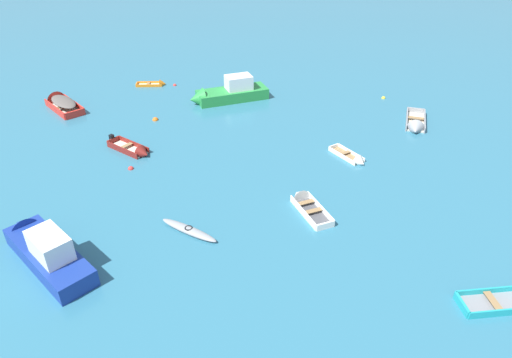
{
  "coord_description": "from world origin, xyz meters",
  "views": [
    {
      "loc": [
        6.14,
        -1.87,
        15.45
      ],
      "look_at": [
        0.0,
        21.74,
        0.15
      ],
      "focal_mm": 32.6,
      "sensor_mm": 36.0,
      "label": 1
    }
  ],
  "objects_px": {
    "motor_launch_deep_blue_midfield_left": "(44,248)",
    "rowboat_grey_distant_center": "(415,126)",
    "mooring_buoy_trailing": "(175,85)",
    "mooring_buoy_far_field": "(155,120)",
    "kayak_grey_midfield_right": "(189,230)",
    "motor_launch_green_near_camera": "(227,93)",
    "mooring_buoy_midfield": "(131,169)",
    "rowboat_maroon_outer_right": "(135,151)",
    "rowboat_white_near_right": "(304,202)",
    "rowboat_red_far_right": "(61,102)",
    "rowboat_white_foreground_center": "(355,159)",
    "mooring_buoy_between_boats_right": "(383,98)",
    "rowboat_orange_cluster_inner": "(158,84)"
  },
  "relations": [
    {
      "from": "kayak_grey_midfield_right",
      "to": "motor_launch_deep_blue_midfield_left",
      "type": "height_order",
      "value": "motor_launch_deep_blue_midfield_left"
    },
    {
      "from": "motor_launch_deep_blue_midfield_left",
      "to": "rowboat_grey_distant_center",
      "type": "height_order",
      "value": "motor_launch_deep_blue_midfield_left"
    },
    {
      "from": "rowboat_red_far_right",
      "to": "rowboat_white_foreground_center",
      "type": "relative_size",
      "value": 1.69
    },
    {
      "from": "motor_launch_deep_blue_midfield_left",
      "to": "mooring_buoy_midfield",
      "type": "xyz_separation_m",
      "value": [
        -0.12,
        8.9,
        -0.68
      ]
    },
    {
      "from": "kayak_grey_midfield_right",
      "to": "rowboat_grey_distant_center",
      "type": "height_order",
      "value": "rowboat_grey_distant_center"
    },
    {
      "from": "kayak_grey_midfield_right",
      "to": "rowboat_red_far_right",
      "type": "xyz_separation_m",
      "value": [
        -16.43,
        12.92,
        0.26
      ]
    },
    {
      "from": "kayak_grey_midfield_right",
      "to": "mooring_buoy_midfield",
      "type": "relative_size",
      "value": 9.66
    },
    {
      "from": "motor_launch_green_near_camera",
      "to": "rowboat_red_far_right",
      "type": "distance_m",
      "value": 13.78
    },
    {
      "from": "rowboat_white_foreground_center",
      "to": "mooring_buoy_trailing",
      "type": "xyz_separation_m",
      "value": [
        -17.15,
        10.03,
        -0.13
      ]
    },
    {
      "from": "rowboat_orange_cluster_inner",
      "to": "mooring_buoy_far_field",
      "type": "xyz_separation_m",
      "value": [
        3.05,
        -7.07,
        -0.11
      ]
    },
    {
      "from": "rowboat_red_far_right",
      "to": "rowboat_maroon_outer_right",
      "type": "xyz_separation_m",
      "value": [
        9.67,
        -5.7,
        -0.22
      ]
    },
    {
      "from": "kayak_grey_midfield_right",
      "to": "rowboat_maroon_outer_right",
      "type": "distance_m",
      "value": 9.89
    },
    {
      "from": "rowboat_maroon_outer_right",
      "to": "rowboat_white_near_right",
      "type": "bearing_deg",
      "value": -14.54
    },
    {
      "from": "rowboat_maroon_outer_right",
      "to": "mooring_buoy_trailing",
      "type": "xyz_separation_m",
      "value": [
        -2.52,
        12.72,
        -0.2
      ]
    },
    {
      "from": "rowboat_grey_distant_center",
      "to": "motor_launch_deep_blue_midfield_left",
      "type": "bearing_deg",
      "value": -132.13
    },
    {
      "from": "kayak_grey_midfield_right",
      "to": "mooring_buoy_between_boats_right",
      "type": "relative_size",
      "value": 10.17
    },
    {
      "from": "motor_launch_green_near_camera",
      "to": "mooring_buoy_trailing",
      "type": "relative_size",
      "value": 20.28
    },
    {
      "from": "rowboat_grey_distant_center",
      "to": "mooring_buoy_trailing",
      "type": "distance_m",
      "value": 21.56
    },
    {
      "from": "kayak_grey_midfield_right",
      "to": "rowboat_white_foreground_center",
      "type": "bearing_deg",
      "value": 51.51
    },
    {
      "from": "rowboat_red_far_right",
      "to": "motor_launch_green_near_camera",
      "type": "bearing_deg",
      "value": 20.56
    },
    {
      "from": "motor_launch_green_near_camera",
      "to": "rowboat_maroon_outer_right",
      "type": "xyz_separation_m",
      "value": [
        -3.23,
        -10.54,
        -0.47
      ]
    },
    {
      "from": "rowboat_orange_cluster_inner",
      "to": "mooring_buoy_midfield",
      "type": "relative_size",
      "value": 7.61
    },
    {
      "from": "mooring_buoy_midfield",
      "to": "mooring_buoy_far_field",
      "type": "height_order",
      "value": "mooring_buoy_far_field"
    },
    {
      "from": "motor_launch_deep_blue_midfield_left",
      "to": "rowboat_maroon_outer_right",
      "type": "relative_size",
      "value": 1.78
    },
    {
      "from": "rowboat_white_foreground_center",
      "to": "rowboat_grey_distant_center",
      "type": "xyz_separation_m",
      "value": [
        4.06,
        6.19,
        0.08
      ]
    },
    {
      "from": "kayak_grey_midfield_right",
      "to": "mooring_buoy_between_boats_right",
      "type": "bearing_deg",
      "value": 66.33
    },
    {
      "from": "rowboat_orange_cluster_inner",
      "to": "motor_launch_green_near_camera",
      "type": "bearing_deg",
      "value": -14.04
    },
    {
      "from": "rowboat_white_near_right",
      "to": "rowboat_orange_cluster_inner",
      "type": "bearing_deg",
      "value": 136.36
    },
    {
      "from": "motor_launch_green_near_camera",
      "to": "motor_launch_deep_blue_midfield_left",
      "type": "bearing_deg",
      "value": -96.48
    },
    {
      "from": "motor_launch_deep_blue_midfield_left",
      "to": "rowboat_maroon_outer_right",
      "type": "xyz_separation_m",
      "value": [
        -0.79,
        10.92,
        -0.49
      ]
    },
    {
      "from": "rowboat_grey_distant_center",
      "to": "mooring_buoy_midfield",
      "type": "relative_size",
      "value": 11.39
    },
    {
      "from": "mooring_buoy_trailing",
      "to": "mooring_buoy_midfield",
      "type": "distance_m",
      "value": 15.07
    },
    {
      "from": "motor_launch_deep_blue_midfield_left",
      "to": "rowboat_grey_distant_center",
      "type": "xyz_separation_m",
      "value": [
        17.91,
        19.8,
        -0.48
      ]
    },
    {
      "from": "rowboat_white_near_right",
      "to": "motor_launch_green_near_camera",
      "type": "bearing_deg",
      "value": 123.31
    },
    {
      "from": "rowboat_white_foreground_center",
      "to": "mooring_buoy_trailing",
      "type": "relative_size",
      "value": 8.64
    },
    {
      "from": "rowboat_maroon_outer_right",
      "to": "mooring_buoy_between_boats_right",
      "type": "distance_m",
      "value": 21.7
    },
    {
      "from": "kayak_grey_midfield_right",
      "to": "mooring_buoy_trailing",
      "type": "xyz_separation_m",
      "value": [
        -9.27,
        19.93,
        -0.16
      ]
    },
    {
      "from": "motor_launch_deep_blue_midfield_left",
      "to": "rowboat_white_foreground_center",
      "type": "height_order",
      "value": "motor_launch_deep_blue_midfield_left"
    },
    {
      "from": "rowboat_white_near_right",
      "to": "mooring_buoy_midfield",
      "type": "height_order",
      "value": "rowboat_white_near_right"
    },
    {
      "from": "rowboat_white_near_right",
      "to": "kayak_grey_midfield_right",
      "type": "relative_size",
      "value": 0.96
    },
    {
      "from": "rowboat_red_far_right",
      "to": "rowboat_orange_cluster_inner",
      "type": "distance_m",
      "value": 8.72
    },
    {
      "from": "rowboat_maroon_outer_right",
      "to": "rowboat_grey_distant_center",
      "type": "bearing_deg",
      "value": 25.41
    },
    {
      "from": "rowboat_maroon_outer_right",
      "to": "mooring_buoy_trailing",
      "type": "height_order",
      "value": "rowboat_maroon_outer_right"
    },
    {
      "from": "kayak_grey_midfield_right",
      "to": "motor_launch_green_near_camera",
      "type": "xyz_separation_m",
      "value": [
        -3.53,
        17.76,
        0.5
      ]
    },
    {
      "from": "mooring_buoy_midfield",
      "to": "motor_launch_deep_blue_midfield_left",
      "type": "bearing_deg",
      "value": -89.23
    },
    {
      "from": "rowboat_maroon_outer_right",
      "to": "rowboat_white_foreground_center",
      "type": "bearing_deg",
      "value": 10.41
    },
    {
      "from": "kayak_grey_midfield_right",
      "to": "motor_launch_green_near_camera",
      "type": "height_order",
      "value": "motor_launch_green_near_camera"
    },
    {
      "from": "rowboat_orange_cluster_inner",
      "to": "mooring_buoy_between_boats_right",
      "type": "relative_size",
      "value": 8.02
    },
    {
      "from": "mooring_buoy_trailing",
      "to": "mooring_buoy_far_field",
      "type": "relative_size",
      "value": 0.69
    },
    {
      "from": "mooring_buoy_trailing",
      "to": "mooring_buoy_between_boats_right",
      "type": "height_order",
      "value": "mooring_buoy_between_boats_right"
    }
  ]
}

